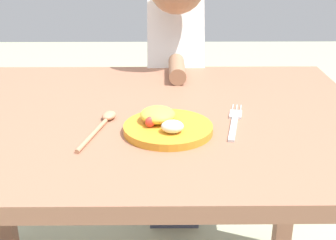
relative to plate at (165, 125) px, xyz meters
name	(u,v)px	position (x,y,z in m)	size (l,w,h in m)	color
dining_table	(136,146)	(-0.08, 0.12, -0.11)	(1.22, 0.87, 0.73)	#9C664C
plate	(165,125)	(0.00, 0.00, 0.00)	(0.21, 0.21, 0.05)	orange
fork	(234,122)	(0.17, 0.05, -0.01)	(0.07, 0.23, 0.01)	silver
spoon	(103,122)	(-0.15, 0.04, -0.01)	(0.07, 0.22, 0.02)	tan
person	(175,88)	(0.04, 0.61, -0.12)	(0.21, 0.40, 1.11)	#41465E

